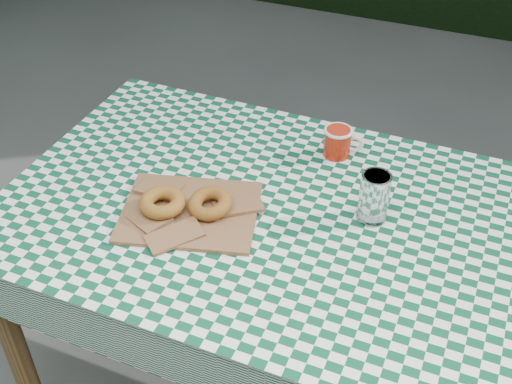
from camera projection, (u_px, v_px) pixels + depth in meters
ground at (217, 373)px, 2.08m from camera, size 60.00×60.00×0.00m
table at (265, 313)px, 1.79m from camera, size 1.26×0.85×0.75m
tablecloth at (266, 210)px, 1.55m from camera, size 1.28×0.87×0.01m
paper_bag at (190, 211)px, 1.53m from camera, size 0.37×0.33×0.02m
bagel_front at (162, 203)px, 1.52m from camera, size 0.15×0.15×0.03m
bagel_back at (210, 203)px, 1.52m from camera, size 0.14×0.14×0.03m
coffee_mug at (337, 142)px, 1.70m from camera, size 0.17×0.17×0.08m
drinking_glass at (374, 197)px, 1.49m from camera, size 0.08×0.08×0.13m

